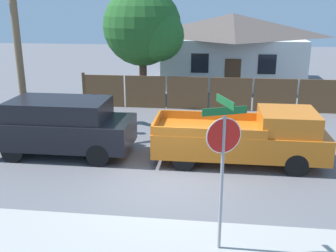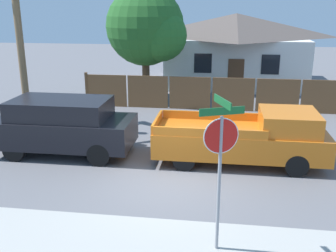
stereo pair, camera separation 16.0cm
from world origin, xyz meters
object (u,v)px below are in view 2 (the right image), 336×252
at_px(house, 235,48).
at_px(stop_sign, 220,150).
at_px(red_suv, 64,125).
at_px(orange_pickup, 247,138).
at_px(oak_tree, 149,28).

height_order(house, stop_sign, house).
distance_m(red_suv, orange_pickup, 6.14).
relative_size(oak_tree, red_suv, 1.27).
bearing_deg(oak_tree, red_suv, -99.42).
xyz_separation_m(house, oak_tree, (-4.65, -5.43, 1.47)).
distance_m(red_suv, stop_sign, 7.30).
xyz_separation_m(house, orange_pickup, (0.09, -13.83, -1.43)).
height_order(red_suv, stop_sign, stop_sign).
height_order(house, orange_pickup, house).
relative_size(house, oak_tree, 1.54).
distance_m(house, oak_tree, 7.29).
xyz_separation_m(oak_tree, stop_sign, (3.88, -13.31, -1.53)).
relative_size(red_suv, orange_pickup, 0.85).
xyz_separation_m(house, red_suv, (-6.04, -13.83, -1.25)).
bearing_deg(oak_tree, stop_sign, -73.73).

